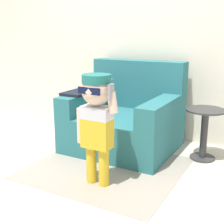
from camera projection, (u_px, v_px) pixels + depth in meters
ground_plane at (101, 151)px, 3.50m from camera, size 10.00×10.00×0.00m
wall_back at (134, 32)px, 3.89m from camera, size 10.00×0.05×2.60m
armchair at (126, 118)px, 3.58m from camera, size 1.16×1.03×0.97m
person_child at (97, 113)px, 2.60m from camera, size 0.40×0.30×0.97m
side_table at (204, 129)px, 3.22m from camera, size 0.40×0.40×0.54m
rug at (106, 168)px, 3.07m from camera, size 1.42×1.30×0.01m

